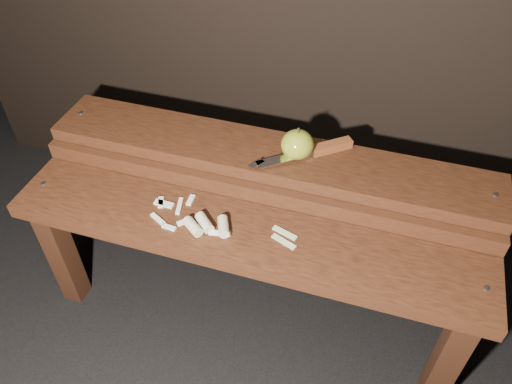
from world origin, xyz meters
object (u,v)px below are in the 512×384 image
(bench_rear_tier, at_px, (268,176))
(apple, at_px, (297,144))
(bench_front_tier, at_px, (241,252))
(knife, at_px, (318,150))

(bench_rear_tier, distance_m, apple, 0.14)
(bench_front_tier, height_order, knife, knife)
(bench_rear_tier, xyz_separation_m, knife, (0.13, 0.03, 0.10))
(bench_front_tier, distance_m, apple, 0.31)
(bench_front_tier, relative_size, knife, 5.07)
(apple, bearing_deg, bench_rear_tier, -176.71)
(bench_rear_tier, distance_m, knife, 0.16)
(bench_front_tier, distance_m, bench_rear_tier, 0.23)
(apple, bearing_deg, knife, 27.91)
(bench_rear_tier, bearing_deg, apple, 3.29)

